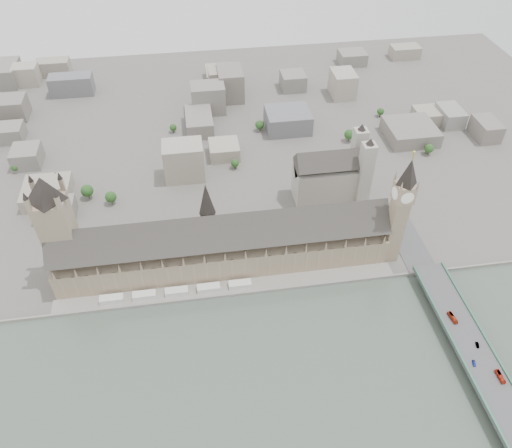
{
  "coord_description": "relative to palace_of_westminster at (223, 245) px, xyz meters",
  "views": [
    {
      "loc": [
        -16.08,
        -265.28,
        306.01
      ],
      "look_at": [
        28.23,
        28.68,
        33.88
      ],
      "focal_mm": 35.0,
      "sensor_mm": 36.0,
      "label": 1
    }
  ],
  "objects": [
    {
      "name": "central_tower",
      "position": [
        -10.0,
        6.3,
        35.21
      ],
      "size": [
        13.0,
        13.0,
        48.0
      ],
      "color": "tan",
      "rests_on": "ground"
    },
    {
      "name": "city_skyline_inland",
      "position": [
        0.0,
        225.3,
        -3.71
      ],
      "size": [
        720.0,
        360.0,
        38.0
      ],
      "primitive_type": null,
      "color": "gray",
      "rests_on": "ground"
    },
    {
      "name": "car_blue",
      "position": [
        156.26,
        -125.27,
        -11.63
      ],
      "size": [
        3.17,
        5.18,
        1.65
      ],
      "primitive_type": "imported",
      "rotation": [
        0.0,
        0.0,
        -0.27
      ],
      "color": "navy",
      "rests_on": "westminster_bridge"
    },
    {
      "name": "car_approach",
      "position": [
        167.71,
        40.3,
        -11.67
      ],
      "size": [
        2.4,
        5.49,
        1.57
      ],
      "primitive_type": "imported",
      "rotation": [
        0.0,
        0.0,
        0.04
      ],
      "color": "gray",
      "rests_on": "westminster_bridge"
    },
    {
      "name": "bridge_parapets",
      "position": [
        162.0,
        -151.7,
        -11.88
      ],
      "size": [
        25.0,
        235.0,
        1.15
      ],
      "primitive_type": null,
      "color": "#36634E",
      "rests_on": "westminster_bridge"
    },
    {
      "name": "ground",
      "position": [
        0.0,
        -19.7,
        -22.71
      ],
      "size": [
        900.0,
        900.0,
        0.0
      ],
      "primitive_type": "plane",
      "color": "#595651",
      "rests_on": "ground"
    },
    {
      "name": "victoria_tower",
      "position": [
        -122.0,
        6.3,
        32.5
      ],
      "size": [
        30.0,
        30.0,
        100.0
      ],
      "color": "gray",
      "rests_on": "ground"
    },
    {
      "name": "river_terrace",
      "position": [
        0.0,
        -27.2,
        -21.71
      ],
      "size": [
        270.0,
        15.0,
        2.0
      ],
      "primitive_type": "cube",
      "color": "gray",
      "rests_on": "ground"
    },
    {
      "name": "car_silver",
      "position": [
        165.31,
        -112.04,
        -11.67
      ],
      "size": [
        2.73,
        5.01,
        1.57
      ],
      "primitive_type": "imported",
      "rotation": [
        0.0,
        0.0,
        -0.24
      ],
      "color": "gray",
      "rests_on": "westminster_bridge"
    },
    {
      "name": "westminster_abbey",
      "position": [
        110.92,
        75.3,
        2.38
      ],
      "size": [
        68.0,
        36.0,
        64.0
      ],
      "color": "#A3A093",
      "rests_on": "ground"
    },
    {
      "name": "terrace_tents",
      "position": [
        -40.0,
        -26.7,
        -18.71
      ],
      "size": [
        118.0,
        7.0,
        4.0
      ],
      "color": "silver",
      "rests_on": "river_terrace"
    },
    {
      "name": "palace_of_westminster",
      "position": [
        0.0,
        0.0,
        0.0
      ],
      "size": [
        265.0,
        40.73,
        55.44
      ],
      "color": "gray",
      "rests_on": "ground"
    },
    {
      "name": "elizabeth_tower",
      "position": [
        138.0,
        -11.7,
        35.38
      ],
      "size": [
        17.0,
        17.0,
        107.5
      ],
      "color": "gray",
      "rests_on": "ground"
    },
    {
      "name": "red_bus_south",
      "position": [
        168.19,
        -137.37,
        -11.01
      ],
      "size": [
        2.43,
        10.35,
        2.88
      ],
      "primitive_type": "imported",
      "rotation": [
        0.0,
        0.0,
        0.0
      ],
      "color": "red",
      "rests_on": "westminster_bridge"
    },
    {
      "name": "westminster_bridge",
      "position": [
        162.0,
        -107.2,
        -17.58
      ],
      "size": [
        25.0,
        325.0,
        10.25
      ],
      "primitive_type": "cube",
      "color": "#474749",
      "rests_on": "ground"
    },
    {
      "name": "park_trees",
      "position": [
        -10.0,
        40.3,
        -15.21
      ],
      "size": [
        110.0,
        30.0,
        15.0
      ],
      "primitive_type": null,
      "color": "#1E4318",
      "rests_on": "ground"
    },
    {
      "name": "embankment_wall",
      "position": [
        0.0,
        -34.7,
        -21.21
      ],
      "size": [
        600.0,
        1.5,
        3.0
      ],
      "primitive_type": "cube",
      "color": "gray",
      "rests_on": "ground"
    },
    {
      "name": "red_bus_north",
      "position": [
        158.05,
        -87.89,
        -10.97
      ],
      "size": [
        3.84,
        10.91,
        2.98
      ],
      "primitive_type": "imported",
      "rotation": [
        0.0,
        0.0,
        0.13
      ],
      "color": "#B63114",
      "rests_on": "westminster_bridge"
    }
  ]
}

